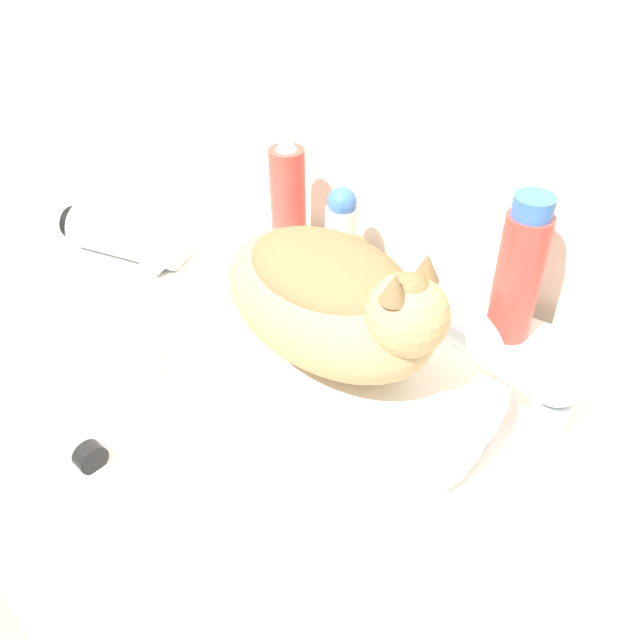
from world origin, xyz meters
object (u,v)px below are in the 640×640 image
at_px(deodorant_stick, 341,230).
at_px(hair_dryer, 128,237).
at_px(faucet, 542,385).
at_px(spray_bottle_trigger, 288,199).
at_px(cat, 333,296).
at_px(shampoo_bottle_tall, 519,271).
at_px(cream_tube, 60,428).

height_order(deodorant_stick, hair_dryer, deodorant_stick).
distance_m(faucet, hair_dryer, 0.64).
bearing_deg(spray_bottle_trigger, deodorant_stick, 0.00).
relative_size(faucet, deodorant_stick, 1.22).
bearing_deg(deodorant_stick, cat, -58.41).
distance_m(spray_bottle_trigger, shampoo_bottle_tall, 0.36).
bearing_deg(spray_bottle_trigger, shampoo_bottle_tall, 0.00).
height_order(spray_bottle_trigger, hair_dryer, spray_bottle_trigger).
bearing_deg(cat, hair_dryer, -178.70).
relative_size(deodorant_stick, cream_tube, 0.90).
bearing_deg(hair_dryer, shampoo_bottle_tall, -175.97).
relative_size(spray_bottle_trigger, hair_dryer, 0.91).
relative_size(shampoo_bottle_tall, cream_tube, 1.35).
bearing_deg(faucet, deodorant_stick, -40.27).
xyz_separation_m(spray_bottle_trigger, cream_tube, (0.03, -0.46, -0.07)).
xyz_separation_m(faucet, spray_bottle_trigger, (-0.45, 0.15, 0.02)).
xyz_separation_m(deodorant_stick, spray_bottle_trigger, (-0.10, 0.00, 0.02)).
xyz_separation_m(faucet, cream_tube, (-0.42, -0.31, -0.05)).
bearing_deg(shampoo_bottle_tall, cream_tube, -125.75).
bearing_deg(faucet, hair_dryer, -16.89).
xyz_separation_m(spray_bottle_trigger, hair_dryer, (-0.19, -0.16, -0.05)).
bearing_deg(deodorant_stick, spray_bottle_trigger, 180.00).
xyz_separation_m(cat, spray_bottle_trigger, (-0.23, 0.22, -0.05)).
distance_m(deodorant_stick, spray_bottle_trigger, 0.10).
bearing_deg(spray_bottle_trigger, cat, -43.59).
height_order(deodorant_stick, shampoo_bottle_tall, shampoo_bottle_tall).
relative_size(cream_tube, hair_dryer, 0.72).
distance_m(faucet, deodorant_stick, 0.39).
height_order(faucet, deodorant_stick, faucet).
xyz_separation_m(cat, cream_tube, (-0.20, -0.24, -0.12)).
bearing_deg(cream_tube, spray_bottle_trigger, 93.84).
distance_m(cat, deodorant_stick, 0.27).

